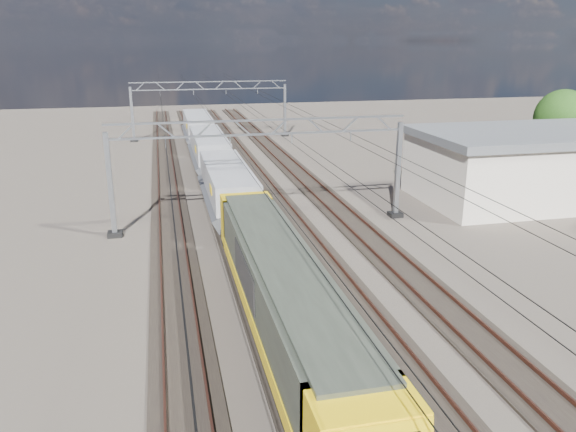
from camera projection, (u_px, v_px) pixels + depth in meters
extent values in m
plane|color=black|center=(275.00, 246.00, 33.83)|extent=(160.00, 160.00, 0.00)
cube|color=black|center=(173.00, 253.00, 32.55)|extent=(2.60, 140.00, 0.12)
cube|color=brown|center=(160.00, 252.00, 32.35)|extent=(0.08, 140.00, 0.16)
cube|color=brown|center=(186.00, 250.00, 32.65)|extent=(0.08, 140.00, 0.16)
cube|color=black|center=(242.00, 248.00, 33.39)|extent=(2.60, 140.00, 0.12)
cube|color=brown|center=(230.00, 246.00, 33.19)|extent=(0.08, 140.00, 0.16)
cube|color=brown|center=(254.00, 244.00, 33.50)|extent=(0.08, 140.00, 0.16)
cube|color=black|center=(307.00, 243.00, 34.24)|extent=(2.60, 140.00, 0.12)
cube|color=brown|center=(295.00, 241.00, 34.04)|extent=(0.08, 140.00, 0.16)
cube|color=brown|center=(318.00, 239.00, 34.34)|extent=(0.08, 140.00, 0.16)
cube|color=black|center=(368.00, 238.00, 35.08)|extent=(2.60, 140.00, 0.12)
cube|color=brown|center=(358.00, 236.00, 34.88)|extent=(0.08, 140.00, 0.16)
cube|color=brown|center=(379.00, 235.00, 35.19)|extent=(0.08, 140.00, 0.16)
cube|color=gray|center=(110.00, 186.00, 34.56)|extent=(0.30, 0.30, 6.60)
cube|color=gray|center=(398.00, 171.00, 38.58)|extent=(0.30, 0.30, 6.60)
cube|color=black|center=(115.00, 234.00, 35.50)|extent=(0.90, 0.90, 0.30)
cube|color=black|center=(395.00, 214.00, 39.52)|extent=(0.90, 0.90, 0.30)
cube|color=gray|center=(261.00, 120.00, 35.45)|extent=(19.30, 0.18, 0.12)
cube|color=gray|center=(261.00, 134.00, 35.72)|extent=(19.30, 0.18, 0.12)
cube|color=gray|center=(126.00, 132.00, 33.83)|extent=(1.03, 0.10, 0.94)
cube|color=gray|center=(166.00, 130.00, 34.33)|extent=(1.03, 0.10, 0.94)
cube|color=gray|center=(205.00, 129.00, 34.83)|extent=(1.03, 0.10, 0.94)
cube|color=gray|center=(243.00, 128.00, 35.34)|extent=(1.03, 0.10, 0.94)
cube|color=gray|center=(280.00, 127.00, 35.84)|extent=(1.03, 0.10, 0.94)
cube|color=gray|center=(315.00, 125.00, 36.34)|extent=(1.03, 0.10, 0.94)
cube|color=gray|center=(350.00, 124.00, 36.84)|extent=(1.03, 0.10, 0.94)
cube|color=gray|center=(384.00, 123.00, 37.34)|extent=(1.03, 0.10, 0.94)
cube|color=gray|center=(166.00, 143.00, 34.55)|extent=(0.06, 0.06, 0.65)
cube|color=gray|center=(230.00, 141.00, 35.39)|extent=(0.06, 0.06, 0.65)
cube|color=gray|center=(292.00, 138.00, 36.24)|extent=(0.06, 0.06, 0.65)
cube|color=gray|center=(351.00, 136.00, 37.09)|extent=(0.06, 0.06, 0.65)
cube|color=gray|center=(132.00, 114.00, 68.07)|extent=(0.30, 0.30, 6.60)
cube|color=gray|center=(285.00, 110.00, 72.09)|extent=(0.30, 0.30, 6.60)
cube|color=black|center=(134.00, 140.00, 69.01)|extent=(0.90, 0.90, 0.30)
cube|color=black|center=(285.00, 135.00, 73.03)|extent=(0.90, 0.90, 0.30)
cube|color=gray|center=(209.00, 82.00, 68.96)|extent=(19.30, 0.18, 0.12)
cube|color=gray|center=(210.00, 89.00, 69.23)|extent=(19.30, 0.18, 0.12)
cube|color=gray|center=(140.00, 87.00, 67.34)|extent=(1.03, 0.10, 0.94)
cube|color=gray|center=(160.00, 86.00, 67.84)|extent=(1.03, 0.10, 0.94)
cube|color=gray|center=(180.00, 86.00, 68.34)|extent=(1.03, 0.10, 0.94)
cube|color=gray|center=(200.00, 86.00, 68.84)|extent=(1.03, 0.10, 0.94)
cube|color=gray|center=(219.00, 85.00, 69.34)|extent=(1.03, 0.10, 0.94)
cube|color=gray|center=(238.00, 85.00, 69.85)|extent=(1.03, 0.10, 0.94)
cube|color=gray|center=(257.00, 85.00, 70.35)|extent=(1.03, 0.10, 0.94)
cube|color=gray|center=(276.00, 84.00, 70.85)|extent=(1.03, 0.10, 0.94)
cube|color=gray|center=(160.00, 93.00, 68.06)|extent=(0.06, 0.06, 0.65)
cube|color=gray|center=(194.00, 92.00, 68.90)|extent=(0.06, 0.06, 0.65)
cube|color=gray|center=(226.00, 91.00, 69.75)|extent=(0.06, 0.06, 0.65)
cube|color=gray|center=(258.00, 91.00, 70.59)|extent=(0.06, 0.06, 0.65)
cylinder|color=black|center=(165.00, 138.00, 38.37)|extent=(0.03, 140.00, 0.03)
cylinder|color=black|center=(164.00, 130.00, 38.22)|extent=(0.03, 140.00, 0.03)
cylinder|color=black|center=(223.00, 136.00, 39.21)|extent=(0.03, 140.00, 0.03)
cylinder|color=black|center=(223.00, 129.00, 39.07)|extent=(0.03, 140.00, 0.03)
cylinder|color=black|center=(279.00, 134.00, 40.06)|extent=(0.03, 140.00, 0.03)
cylinder|color=black|center=(279.00, 127.00, 39.91)|extent=(0.03, 140.00, 0.03)
cylinder|color=black|center=(333.00, 132.00, 40.91)|extent=(0.03, 140.00, 0.03)
cylinder|color=black|center=(333.00, 125.00, 40.76)|extent=(0.03, 140.00, 0.03)
cube|color=black|center=(255.00, 268.00, 28.59)|extent=(2.20, 3.60, 0.60)
cube|color=black|center=(282.00, 321.00, 22.43)|extent=(2.65, 20.00, 0.25)
cube|color=black|center=(282.00, 329.00, 22.54)|extent=(2.20, 4.50, 0.75)
cube|color=#2B3028|center=(282.00, 288.00, 22.00)|extent=(2.65, 17.00, 2.60)
cube|color=yellow|center=(249.00, 315.00, 22.02)|extent=(0.04, 17.00, 0.60)
cube|color=yellow|center=(315.00, 308.00, 22.59)|extent=(0.04, 17.00, 0.60)
cube|color=black|center=(244.00, 273.00, 22.54)|extent=(0.05, 5.00, 1.40)
cube|color=black|center=(309.00, 268.00, 23.12)|extent=(0.05, 5.00, 1.40)
cube|color=#2B3028|center=(282.00, 256.00, 21.59)|extent=(2.25, 18.00, 0.15)
cube|color=yellow|center=(247.00, 220.00, 30.47)|extent=(2.65, 1.80, 2.60)
cube|color=yellow|center=(244.00, 206.00, 31.21)|extent=(2.60, 0.46, 1.52)
cube|color=black|center=(234.00, 204.00, 31.15)|extent=(0.85, 0.08, 0.75)
cube|color=black|center=(253.00, 203.00, 31.39)|extent=(0.85, 0.08, 0.75)
cylinder|color=black|center=(229.00, 238.00, 31.83)|extent=(0.36, 0.50, 0.36)
cylinder|color=black|center=(259.00, 236.00, 32.19)|extent=(0.36, 0.50, 0.36)
cylinder|color=white|center=(234.00, 228.00, 31.61)|extent=(0.20, 0.08, 0.20)
cylinder|color=white|center=(255.00, 227.00, 31.86)|extent=(0.20, 0.08, 0.20)
cube|color=black|center=(237.00, 228.00, 34.84)|extent=(2.20, 2.60, 0.55)
cube|color=black|center=(221.00, 192.00, 43.21)|extent=(2.20, 2.60, 0.55)
cube|color=black|center=(228.00, 203.00, 38.92)|extent=(2.40, 13.00, 0.20)
cube|color=gray|center=(227.00, 179.00, 38.40)|extent=(2.80, 12.00, 1.80)
cube|color=#474A4F|center=(214.00, 197.00, 38.57)|extent=(1.48, 12.00, 1.36)
cube|color=#474A4F|center=(242.00, 196.00, 38.98)|extent=(1.48, 12.00, 1.36)
cube|color=yellow|center=(211.00, 190.00, 35.28)|extent=(0.04, 1.20, 0.50)
cube|color=black|center=(215.00, 177.00, 48.05)|extent=(2.20, 2.60, 0.55)
cube|color=black|center=(206.00, 156.00, 56.43)|extent=(2.20, 2.60, 0.55)
cube|color=black|center=(210.00, 162.00, 52.13)|extent=(2.40, 13.00, 0.20)
cube|color=gray|center=(209.00, 144.00, 51.62)|extent=(2.80, 12.00, 1.80)
cube|color=#474A4F|center=(199.00, 157.00, 51.79)|extent=(1.48, 12.00, 1.36)
cube|color=#474A4F|center=(220.00, 157.00, 52.19)|extent=(1.48, 12.00, 1.36)
cube|color=yellow|center=(195.00, 149.00, 48.50)|extent=(0.04, 1.20, 0.50)
cube|color=black|center=(202.00, 147.00, 61.27)|extent=(2.20, 2.60, 0.55)
cube|color=black|center=(196.00, 135.00, 69.64)|extent=(2.20, 2.60, 0.55)
cube|color=black|center=(199.00, 137.00, 65.35)|extent=(2.40, 13.00, 0.20)
cube|color=gray|center=(198.00, 123.00, 64.84)|extent=(2.80, 12.00, 1.80)
cube|color=#474A4F|center=(190.00, 134.00, 65.01)|extent=(1.48, 12.00, 1.36)
cube|color=#474A4F|center=(207.00, 133.00, 65.41)|extent=(1.48, 12.00, 1.36)
cube|color=yellow|center=(187.00, 126.00, 61.71)|extent=(0.04, 1.20, 0.50)
cube|color=beige|center=(537.00, 169.00, 43.35)|extent=(18.00, 10.00, 4.80)
cube|color=slate|center=(542.00, 134.00, 42.55)|extent=(18.60, 10.60, 0.60)
cylinder|color=#3B2D1A|center=(557.00, 152.00, 52.66)|extent=(0.70, 0.70, 3.64)
sphere|color=#18380F|center=(563.00, 117.00, 51.68)|extent=(5.10, 5.10, 5.10)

